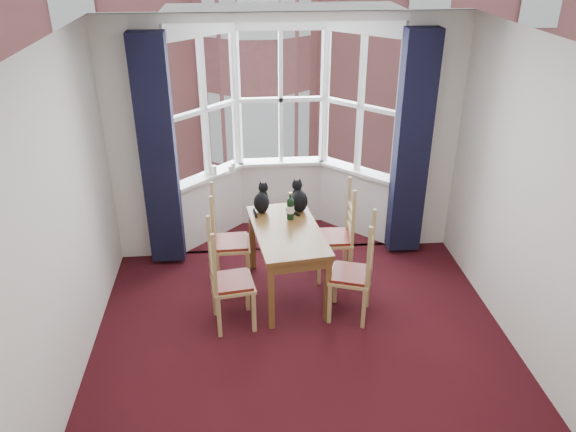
{
  "coord_description": "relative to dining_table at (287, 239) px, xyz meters",
  "views": [
    {
      "loc": [
        -0.52,
        -3.81,
        3.53
      ],
      "look_at": [
        -0.08,
        1.05,
        1.05
      ],
      "focal_mm": 35.0,
      "sensor_mm": 36.0,
      "label": 1
    }
  ],
  "objects": [
    {
      "name": "cat_left",
      "position": [
        -0.24,
        0.44,
        0.24
      ],
      "size": [
        0.24,
        0.28,
        0.34
      ],
      "color": "black",
      "rests_on": "dining_table"
    },
    {
      "name": "curtain_right",
      "position": [
        1.49,
        0.79,
        0.69
      ],
      "size": [
        0.38,
        0.22,
        2.6
      ],
      "primitive_type": "cube",
      "color": "black",
      "rests_on": "floor"
    },
    {
      "name": "wall_back_pier_right",
      "position": [
        1.72,
        0.97,
        0.74
      ],
      "size": [
        0.7,
        0.12,
        2.8
      ],
      "primitive_type": "cube",
      "color": "silver",
      "rests_on": "floor"
    },
    {
      "name": "chair_left_far",
      "position": [
        -0.68,
        0.28,
        -0.19
      ],
      "size": [
        0.41,
        0.43,
        0.92
      ],
      "color": "tan",
      "rests_on": "floor"
    },
    {
      "name": "wall_left",
      "position": [
        -1.93,
        -1.28,
        0.74
      ],
      "size": [
        0.0,
        4.5,
        4.5
      ],
      "primitive_type": "plane",
      "rotation": [
        1.57,
        0.0,
        1.57
      ],
      "color": "silver",
      "rests_on": "floor"
    },
    {
      "name": "candle_extra",
      "position": [
        -0.55,
        1.37,
        0.27
      ],
      "size": [
        0.05,
        0.05,
        0.12
      ],
      "primitive_type": "cylinder",
      "color": "white",
      "rests_on": "bay_window"
    },
    {
      "name": "wall_right",
      "position": [
        2.07,
        -1.28,
        0.74
      ],
      "size": [
        0.0,
        4.5,
        4.5
      ],
      "primitive_type": "plane",
      "rotation": [
        1.57,
        0.0,
        -1.57
      ],
      "color": "silver",
      "rests_on": "floor"
    },
    {
      "name": "cat_right",
      "position": [
        0.17,
        0.43,
        0.25
      ],
      "size": [
        0.23,
        0.29,
        0.36
      ],
      "color": "black",
      "rests_on": "dining_table"
    },
    {
      "name": "floor",
      "position": [
        0.07,
        -1.28,
        -0.66
      ],
      "size": [
        4.5,
        4.5,
        0.0
      ],
      "primitive_type": "plane",
      "color": "black",
      "rests_on": "ground"
    },
    {
      "name": "wine_bottle",
      "position": [
        0.06,
        0.23,
        0.25
      ],
      "size": [
        0.08,
        0.08,
        0.31
      ],
      "color": "black",
      "rests_on": "dining_table"
    },
    {
      "name": "bay_window",
      "position": [
        0.07,
        1.47,
        0.74
      ],
      "size": [
        2.76,
        0.94,
        2.8
      ],
      "color": "white",
      "rests_on": "floor"
    },
    {
      "name": "ceiling",
      "position": [
        0.07,
        -1.28,
        2.14
      ],
      "size": [
        4.5,
        4.5,
        0.0
      ],
      "primitive_type": "plane",
      "rotation": [
        3.14,
        0.0,
        0.0
      ],
      "color": "white",
      "rests_on": "floor"
    },
    {
      "name": "candle_short",
      "position": [
        -0.58,
        1.35,
        0.25
      ],
      "size": [
        0.06,
        0.06,
        0.09
      ],
      "primitive_type": "cylinder",
      "color": "white",
      "rests_on": "bay_window"
    },
    {
      "name": "dining_table",
      "position": [
        0.0,
        0.0,
        0.0
      ],
      "size": [
        0.82,
        1.32,
        0.78
      ],
      "color": "brown",
      "rests_on": "floor"
    },
    {
      "name": "curtain_left",
      "position": [
        -1.35,
        0.79,
        0.69
      ],
      "size": [
        0.38,
        0.22,
        2.6
      ],
      "primitive_type": "cube",
      "color": "black",
      "rests_on": "floor"
    },
    {
      "name": "chair_right_far",
      "position": [
        0.64,
        0.29,
        -0.19
      ],
      "size": [
        0.42,
        0.44,
        0.92
      ],
      "color": "tan",
      "rests_on": "floor"
    },
    {
      "name": "chair_left_near",
      "position": [
        -0.67,
        -0.51,
        -0.19
      ],
      "size": [
        0.46,
        0.47,
        0.92
      ],
      "color": "tan",
      "rests_on": "floor"
    },
    {
      "name": "wall_back_pier_left",
      "position": [
        -1.58,
        0.97,
        0.74
      ],
      "size": [
        0.7,
        0.12,
        2.8
      ],
      "primitive_type": "cube",
      "color": "silver",
      "rests_on": "floor"
    },
    {
      "name": "chair_right_near",
      "position": [
        0.68,
        -0.49,
        -0.19
      ],
      "size": [
        0.51,
        0.53,
        0.92
      ],
      "color": "tan",
      "rests_on": "floor"
    },
    {
      "name": "candle_tall",
      "position": [
        -0.78,
        1.32,
        0.26
      ],
      "size": [
        0.06,
        0.06,
        0.11
      ],
      "primitive_type": "cylinder",
      "color": "white",
      "rests_on": "bay_window"
    },
    {
      "name": "street",
      "position": [
        0.07,
        30.97,
        -6.66
      ],
      "size": [
        80.0,
        80.0,
        0.0
      ],
      "primitive_type": "plane",
      "color": "#333335",
      "rests_on": "ground"
    },
    {
      "name": "tenement_building",
      "position": [
        0.07,
        12.73,
        0.93
      ],
      "size": [
        18.4,
        7.8,
        15.2
      ],
      "color": "#9C5350",
      "rests_on": "street"
    }
  ]
}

